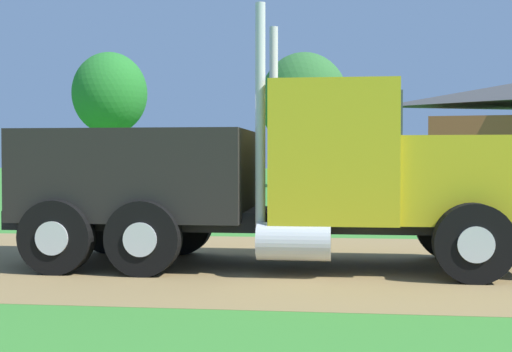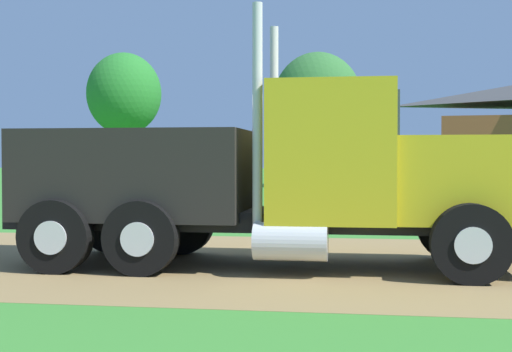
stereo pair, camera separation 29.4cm
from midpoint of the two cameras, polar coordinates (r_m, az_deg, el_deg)
name	(u,v)px [view 1 (the left image)]	position (r m, az deg, el deg)	size (l,w,h in m)	color
ground_plane	(227,262)	(11.18, -3.11, -6.91)	(200.00, 200.00, 0.00)	#3C8630
dirt_track	(227,261)	(11.18, -3.11, -6.89)	(120.00, 6.97, 0.01)	olive
truck_foreground_white	(273,179)	(10.59, 0.61, -0.22)	(7.95, 2.65, 3.75)	black
tree_left	(110,94)	(42.87, -11.90, 6.50)	(4.40, 4.40, 7.87)	#513823
tree_mid	(304,102)	(40.39, 3.68, 6.01)	(5.04, 5.04, 7.62)	#513823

